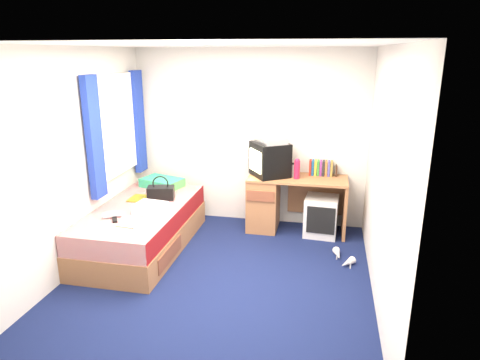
% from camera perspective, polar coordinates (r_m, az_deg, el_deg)
% --- Properties ---
extents(ground, '(3.40, 3.40, 0.00)m').
position_cam_1_polar(ground, '(4.77, -2.73, -12.64)').
color(ground, '#0C1438').
rests_on(ground, ground).
extents(room_shell, '(3.40, 3.40, 3.40)m').
position_cam_1_polar(room_shell, '(4.25, -3.00, 4.68)').
color(room_shell, white).
rests_on(room_shell, ground).
extents(bed, '(1.01, 2.00, 0.54)m').
position_cam_1_polar(bed, '(5.42, -12.84, -6.19)').
color(bed, '#A26C43').
rests_on(bed, ground).
extents(pillow, '(0.62, 0.49, 0.12)m').
position_cam_1_polar(pillow, '(6.02, -10.35, -0.35)').
color(pillow, teal).
rests_on(pillow, bed).
extents(desk, '(1.30, 0.55, 0.75)m').
position_cam_1_polar(desk, '(5.82, 4.88, -2.72)').
color(desk, '#A26C43').
rests_on(desk, ground).
extents(storage_cube, '(0.45, 0.45, 0.52)m').
position_cam_1_polar(storage_cube, '(5.76, 10.76, -4.73)').
color(storage_cube, silver).
rests_on(storage_cube, ground).
extents(crt_tv, '(0.60, 0.61, 0.45)m').
position_cam_1_polar(crt_tv, '(5.67, 3.98, 2.77)').
color(crt_tv, black).
rests_on(crt_tv, desk).
extents(vcr, '(0.49, 0.53, 0.08)m').
position_cam_1_polar(vcr, '(5.62, 4.08, 5.40)').
color(vcr, '#B7B7B9').
rests_on(vcr, crt_tv).
extents(book_row, '(0.31, 0.13, 0.20)m').
position_cam_1_polar(book_row, '(5.81, 10.72, 1.60)').
color(book_row, maroon).
rests_on(book_row, desk).
extents(picture_frame, '(0.03, 0.12, 0.14)m').
position_cam_1_polar(picture_frame, '(5.83, 12.71, 1.22)').
color(picture_frame, '#311B10').
rests_on(picture_frame, desk).
extents(pink_water_bottle, '(0.10, 0.10, 0.24)m').
position_cam_1_polar(pink_water_bottle, '(5.60, 7.59, 1.37)').
color(pink_water_bottle, '#C11B3D').
rests_on(pink_water_bottle, desk).
extents(aerosol_can, '(0.06, 0.06, 0.17)m').
position_cam_1_polar(aerosol_can, '(5.70, 7.06, 1.27)').
color(aerosol_can, silver).
rests_on(aerosol_can, desk).
extents(handbag, '(0.37, 0.26, 0.31)m').
position_cam_1_polar(handbag, '(5.51, -10.50, -1.63)').
color(handbag, black).
rests_on(handbag, bed).
extents(towel, '(0.37, 0.32, 0.11)m').
position_cam_1_polar(towel, '(5.09, -11.88, -3.68)').
color(towel, white).
rests_on(towel, bed).
extents(magazine, '(0.22, 0.29, 0.01)m').
position_cam_1_polar(magazine, '(5.60, -13.38, -2.40)').
color(magazine, yellow).
rests_on(magazine, bed).
extents(water_bottle, '(0.21, 0.17, 0.07)m').
position_cam_1_polar(water_bottle, '(5.05, -16.71, -4.46)').
color(water_bottle, silver).
rests_on(water_bottle, bed).
extents(colour_swatch_fan, '(0.22, 0.08, 0.01)m').
position_cam_1_polar(colour_swatch_fan, '(4.76, -14.98, -5.98)').
color(colour_swatch_fan, yellow).
rests_on(colour_swatch_fan, bed).
extents(remote_control, '(0.12, 0.16, 0.02)m').
position_cam_1_polar(remote_control, '(4.97, -16.36, -5.08)').
color(remote_control, black).
rests_on(remote_control, bed).
extents(window_assembly, '(0.11, 1.42, 1.40)m').
position_cam_1_polar(window_assembly, '(5.65, -16.06, 6.70)').
color(window_assembly, silver).
rests_on(window_assembly, room_shell).
extents(white_heels, '(0.27, 0.43, 0.09)m').
position_cam_1_polar(white_heels, '(5.17, 13.48, -10.14)').
color(white_heels, silver).
rests_on(white_heels, ground).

